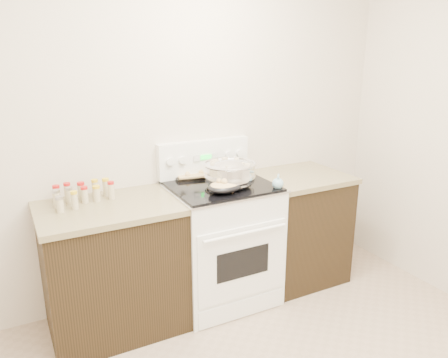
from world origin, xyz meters
TOP-DOWN VIEW (x-y plane):
  - room_shell at (0.00, 0.00)m, footprint 4.10×3.60m
  - counter_left at (-0.48, 1.43)m, footprint 0.93×0.67m
  - counter_right at (1.08, 1.43)m, footprint 0.73×0.67m
  - kitchen_range at (0.35, 1.42)m, footprint 0.78×0.73m
  - mixing_bowl at (0.39, 1.36)m, footprint 0.40×0.40m
  - roasting_pan at (0.30, 1.26)m, footprint 0.35×0.29m
  - baking_sheet at (0.28, 1.70)m, footprint 0.40×0.31m
  - wooden_spoon at (0.31, 1.28)m, footprint 0.05×0.29m
  - blue_ladle at (0.69, 1.17)m, footprint 0.19×0.24m
  - spice_jars at (-0.63, 1.56)m, footprint 0.40×0.24m

SIDE VIEW (x-z plane):
  - counter_left at x=-0.48m, z-range 0.00..0.92m
  - counter_right at x=1.08m, z-range 0.00..0.92m
  - kitchen_range at x=0.35m, z-range -0.12..1.10m
  - wooden_spoon at x=0.31m, z-range 0.93..0.98m
  - baking_sheet at x=0.28m, z-range 0.93..0.99m
  - blue_ladle at x=0.69m, z-range 0.93..1.03m
  - spice_jars at x=-0.63m, z-range 0.92..1.05m
  - roasting_pan at x=0.30m, z-range 0.94..1.05m
  - mixing_bowl at x=0.39m, z-range 0.92..1.15m
  - room_shell at x=0.00m, z-range 0.33..3.08m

